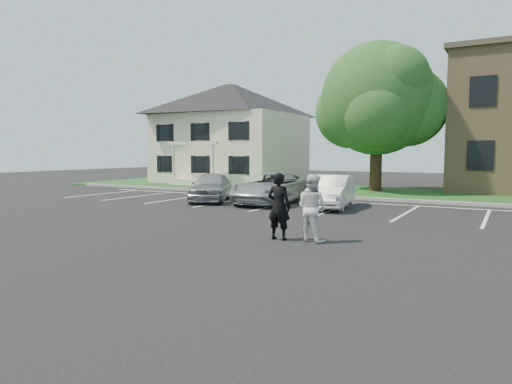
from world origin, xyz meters
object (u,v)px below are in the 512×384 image
house (230,133)px  man_white_shirt (312,208)px  tree (379,102)px  man_black_suit (279,206)px  car_silver_west (211,187)px  car_silver_minivan (272,188)px  car_white_sedan (331,192)px

house → man_white_shirt: 24.23m
tree → man_black_suit: 16.93m
man_black_suit → car_silver_west: size_ratio=0.44×
car_silver_minivan → car_white_sedan: size_ratio=1.22×
house → car_white_sedan: house is taller
man_white_shirt → car_white_sedan: man_white_shirt is taller
car_silver_west → car_silver_minivan: (2.98, 0.63, 0.01)m
man_white_shirt → car_silver_west: (-8.11, 6.90, -0.20)m
car_silver_west → man_white_shirt: bearing=-64.8°
man_black_suit → car_white_sedan: bearing=-81.1°
tree → car_white_sedan: (0.29, -8.74, -4.65)m
house → car_silver_minivan: (9.61, -11.48, -3.11)m
man_black_suit → man_white_shirt: 0.90m
man_white_shirt → car_silver_west: size_ratio=0.43×
house → man_white_shirt: (14.73, -19.01, -2.93)m
car_silver_minivan → man_black_suit: bearing=-64.0°
tree → man_white_shirt: size_ratio=4.87×
car_silver_minivan → car_white_sedan: bearing=-7.3°
car_silver_west → car_white_sedan: 6.00m
house → man_black_suit: bearing=-54.2°
car_silver_west → car_silver_minivan: 3.05m
house → man_black_suit: (13.87, -19.24, -2.91)m
man_white_shirt → car_silver_west: bearing=-26.9°
tree → car_silver_minivan: tree is taller
car_silver_minivan → car_silver_west: bearing=-170.9°
tree → man_black_suit: (1.54, -16.27, -4.43)m
man_black_suit → car_silver_minivan: (-4.26, 7.77, -0.20)m
car_silver_minivan → tree: bearing=69.5°
house → tree: size_ratio=1.17×
man_white_shirt → car_silver_west: man_white_shirt is taller
house → car_white_sedan: 17.50m
house → man_white_shirt: bearing=-52.2°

